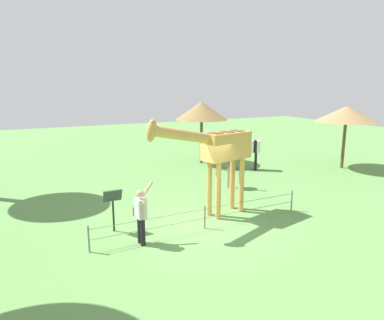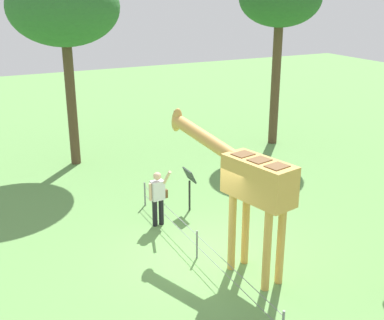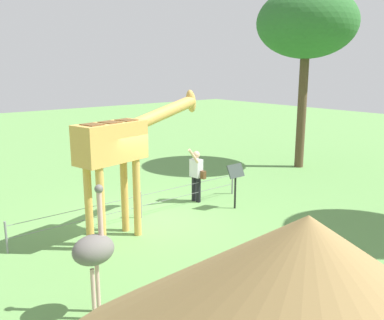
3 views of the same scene
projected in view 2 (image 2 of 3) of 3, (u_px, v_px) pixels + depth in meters
name	position (u px, v px, depth m)	size (l,w,h in m)	color
ground_plane	(205.00, 256.00, 12.31)	(60.00, 60.00, 0.00)	#60934C
giraffe	(247.00, 180.00, 11.00)	(3.99, 1.32, 3.47)	gold
visitor	(158.00, 195.00, 13.62)	(0.60, 0.58, 1.73)	black
tree_east	(280.00, 0.00, 19.35)	(3.25, 3.25, 7.08)	brown
tree_northeast	(64.00, 8.00, 16.94)	(3.86, 3.86, 7.05)	brown
info_sign	(189.00, 181.00, 14.51)	(0.56, 0.21, 1.32)	black
wire_fence	(197.00, 243.00, 12.07)	(7.05, 0.05, 0.75)	slate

